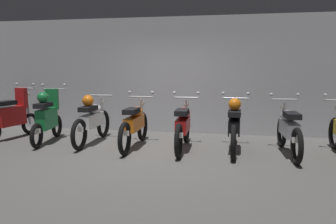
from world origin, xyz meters
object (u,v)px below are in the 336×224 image
Objects in this scene: motorbike_slot_3 at (92,120)px; motorbike_slot_2 at (47,117)px; motorbike_slot_5 at (183,125)px; motorbike_slot_7 at (289,129)px; motorbike_slot_6 at (234,125)px; motorbike_slot_4 at (135,124)px; motorbike_slot_1 at (13,116)px.

motorbike_slot_2 is at bearing -174.72° from motorbike_slot_3.
motorbike_slot_3 is at bearing 5.28° from motorbike_slot_2.
motorbike_slot_2 is 3.07m from motorbike_slot_5.
motorbike_slot_7 is (2.05, -0.02, 0.00)m from motorbike_slot_5.
motorbike_slot_6 is (4.10, -0.01, -0.04)m from motorbike_slot_2.
motorbike_slot_3 is 2.05m from motorbike_slot_5.
motorbike_slot_6 is (2.05, 0.06, 0.04)m from motorbike_slot_4.
motorbike_slot_4 and motorbike_slot_7 have the same top height.
motorbike_slot_1 reaches higher than motorbike_slot_4.
motorbike_slot_6 is at bearing 176.21° from motorbike_slot_7.
motorbike_slot_3 is 1.04m from motorbike_slot_4.
motorbike_slot_7 is at bearing -2.42° from motorbike_slot_3.
motorbike_slot_7 is (6.13, -0.27, -0.04)m from motorbike_slot_1.
motorbike_slot_6 is at bearing 1.73° from motorbike_slot_4.
motorbike_slot_4 is (1.02, -0.17, -0.03)m from motorbike_slot_3.
motorbike_slot_1 is at bearing 176.49° from motorbike_slot_5.
motorbike_slot_6 is (5.11, -0.20, 0.00)m from motorbike_slot_1.
motorbike_slot_4 and motorbike_slot_6 have the same top height.
motorbike_slot_4 is 2.05m from motorbike_slot_6.
motorbike_slot_3 is at bearing 177.58° from motorbike_slot_7.
motorbike_slot_1 reaches higher than motorbike_slot_5.
motorbike_slot_2 is at bearing 179.85° from motorbike_slot_6.
motorbike_slot_6 and motorbike_slot_7 have the same top height.
motorbike_slot_2 is (1.01, -0.19, 0.04)m from motorbike_slot_1.
motorbike_slot_3 is at bearing -2.67° from motorbike_slot_1.
motorbike_slot_5 is (1.02, 0.01, 0.00)m from motorbike_slot_4.
motorbike_slot_2 reaches higher than motorbike_slot_5.
motorbike_slot_6 is 1.02m from motorbike_slot_7.
motorbike_slot_7 is (3.07, -0.01, 0.00)m from motorbike_slot_4.
motorbike_slot_5 is (2.05, -0.16, -0.03)m from motorbike_slot_3.
motorbike_slot_2 is 1.03m from motorbike_slot_3.
motorbike_slot_5 is at bearing 179.51° from motorbike_slot_7.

